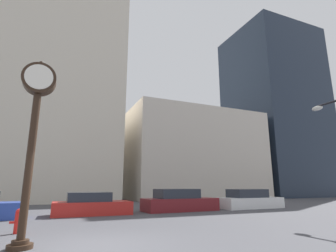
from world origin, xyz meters
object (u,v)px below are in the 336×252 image
object	(u,v)px
car_red	(92,205)
car_white	(249,200)
street_lamp_right	(336,137)
car_maroon	(179,202)
street_clock	(35,118)
fire_hydrant_far	(18,221)

from	to	relation	value
car_red	car_white	distance (m)	11.04
car_red	street_lamp_right	xyz separation A→B (m)	(10.75, -7.08, 3.44)
car_white	car_maroon	bearing A→B (deg)	177.67
car_maroon	car_white	world-z (taller)	car_maroon
car_red	street_lamp_right	size ratio (longest dim) A/B	0.72
street_clock	car_red	bearing A→B (deg)	70.39
fire_hydrant_far	street_lamp_right	bearing A→B (deg)	-8.49
car_red	car_maroon	size ratio (longest dim) A/B	0.87
car_white	fire_hydrant_far	size ratio (longest dim) A/B	5.94
street_clock	street_lamp_right	size ratio (longest dim) A/B	0.88
fire_hydrant_far	car_red	bearing A→B (deg)	58.80
street_clock	car_maroon	bearing A→B (deg)	43.46
street_clock	car_red	size ratio (longest dim) A/B	1.22
street_lamp_right	car_white	bearing A→B (deg)	87.72
fire_hydrant_far	car_maroon	bearing A→B (deg)	31.41
car_maroon	fire_hydrant_far	xyz separation A→B (m)	(-8.52, -5.20, -0.16)
street_clock	fire_hydrant_far	size ratio (longest dim) A/B	6.41
fire_hydrant_far	street_clock	bearing A→B (deg)	-82.26
car_red	fire_hydrant_far	size ratio (longest dim) A/B	5.25
car_white	street_lamp_right	distance (m)	7.92
car_white	fire_hydrant_far	world-z (taller)	car_white
fire_hydrant_far	street_lamp_right	xyz separation A→B (m)	(13.79, -2.06, 3.53)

